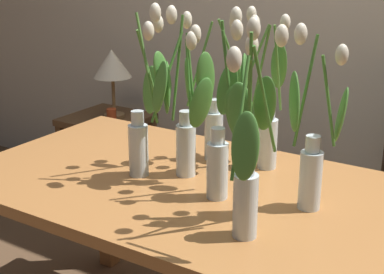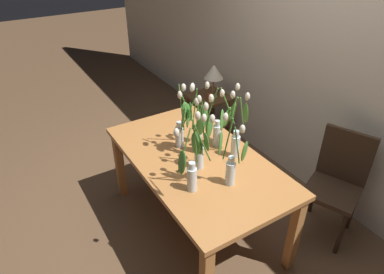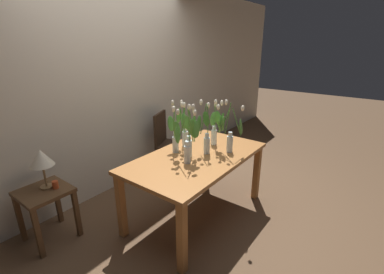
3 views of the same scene
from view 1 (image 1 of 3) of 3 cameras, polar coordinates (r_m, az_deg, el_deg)
name	(u,v)px [view 1 (image 1 of 3)]	position (r m, az deg, el deg)	size (l,w,h in m)	color
dining_table	(194,209)	(1.91, 0.22, -7.35)	(1.60, 0.90, 0.74)	#B7753D
tulip_vase_0	(184,114)	(1.84, -0.84, 2.42)	(0.20, 0.18, 0.58)	silver
tulip_vase_1	(247,153)	(1.48, 5.69, -1.69)	(0.21, 0.29, 0.58)	silver
tulip_vase_2	(144,123)	(1.90, -4.90, 1.45)	(0.17, 0.17, 0.59)	silver
tulip_vase_3	(215,112)	(2.04, 2.32, 2.55)	(0.20, 0.26, 0.56)	silver
tulip_vase_4	(223,138)	(1.72, 3.21, -0.07)	(0.15, 0.14, 0.58)	silver
tulip_vase_5	(263,109)	(1.96, 7.26, 2.82)	(0.16, 0.24, 0.55)	silver
tulip_vase_6	(313,152)	(1.67, 12.28, -1.52)	(0.17, 0.21, 0.56)	silver
side_table	(107,135)	(3.36, -8.66, 0.16)	(0.44, 0.44, 0.55)	brown
table_lamp	(112,65)	(3.24, -8.17, 7.25)	(0.22, 0.22, 0.40)	olive
pillar_candle	(112,115)	(3.21, -8.23, 2.23)	(0.06, 0.06, 0.07)	#CC4C23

